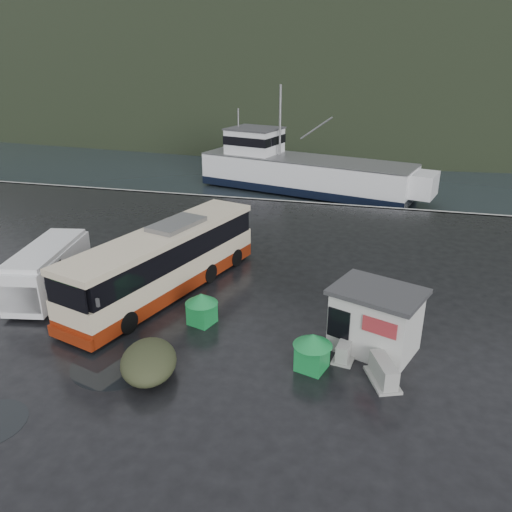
% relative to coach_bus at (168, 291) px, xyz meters
% --- Properties ---
extents(ground, '(160.00, 160.00, 0.00)m').
position_rel_coach_bus_xyz_m(ground, '(1.36, -2.67, 0.00)').
color(ground, black).
rests_on(ground, ground).
extents(harbor_water, '(300.00, 180.00, 0.02)m').
position_rel_coach_bus_xyz_m(harbor_water, '(1.36, 107.33, 0.00)').
color(harbor_water, black).
rests_on(harbor_water, ground).
extents(quay_edge, '(160.00, 0.60, 1.50)m').
position_rel_coach_bus_xyz_m(quay_edge, '(1.36, 17.33, 0.00)').
color(quay_edge, '#999993').
rests_on(quay_edge, ground).
extents(headland, '(780.00, 540.00, 570.00)m').
position_rel_coach_bus_xyz_m(headland, '(11.36, 247.33, 0.00)').
color(headland, black).
rests_on(headland, ground).
extents(coach_bus, '(6.26, 12.23, 3.36)m').
position_rel_coach_bus_xyz_m(coach_bus, '(0.00, 0.00, 0.00)').
color(coach_bus, beige).
rests_on(coach_bus, ground).
extents(white_van, '(3.04, 6.16, 2.46)m').
position_rel_coach_bus_xyz_m(white_van, '(-5.39, -1.60, 0.00)').
color(white_van, silver).
rests_on(white_van, ground).
extents(waste_bin_left, '(1.28, 1.28, 1.42)m').
position_rel_coach_bus_xyz_m(waste_bin_left, '(2.71, -2.54, 0.00)').
color(waste_bin_left, '#17823B').
rests_on(waste_bin_left, ground).
extents(waste_bin_right, '(1.31, 1.31, 1.47)m').
position_rel_coach_bus_xyz_m(waste_bin_right, '(7.81, -4.75, 0.00)').
color(waste_bin_right, '#17823B').
rests_on(waste_bin_right, ground).
extents(dome_tent, '(2.89, 3.36, 1.11)m').
position_rel_coach_bus_xyz_m(dome_tent, '(2.12, -6.56, 0.00)').
color(dome_tent, '#333821').
rests_on(dome_tent, ground).
extents(ticket_kiosk, '(4.03, 3.58, 2.60)m').
position_rel_coach_bus_xyz_m(ticket_kiosk, '(9.98, -2.82, 0.00)').
color(ticket_kiosk, silver).
rests_on(ticket_kiosk, ground).
extents(jersey_barrier_a, '(0.98, 1.61, 0.75)m').
position_rel_coach_bus_xyz_m(jersey_barrier_a, '(8.96, -3.66, 0.00)').
color(jersey_barrier_a, '#999993').
rests_on(jersey_barrier_a, ground).
extents(jersey_barrier_b, '(1.10, 1.70, 0.79)m').
position_rel_coach_bus_xyz_m(jersey_barrier_b, '(9.48, -2.55, 0.00)').
color(jersey_barrier_b, '#999993').
rests_on(jersey_barrier_b, ground).
extents(jersey_barrier_c, '(1.42, 1.90, 0.85)m').
position_rel_coach_bus_xyz_m(jersey_barrier_c, '(10.38, -4.91, 0.00)').
color(jersey_barrier_c, '#999993').
rests_on(jersey_barrier_c, ground).
extents(fishing_trawler, '(24.38, 11.32, 9.54)m').
position_rel_coach_bus_xyz_m(fishing_trawler, '(2.78, 26.03, 0.00)').
color(fishing_trawler, silver).
rests_on(fishing_trawler, ground).
extents(puddles, '(5.24, 6.91, 0.01)m').
position_rel_coach_bus_xyz_m(puddles, '(-0.13, -7.46, 0.01)').
color(puddles, black).
rests_on(puddles, ground).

